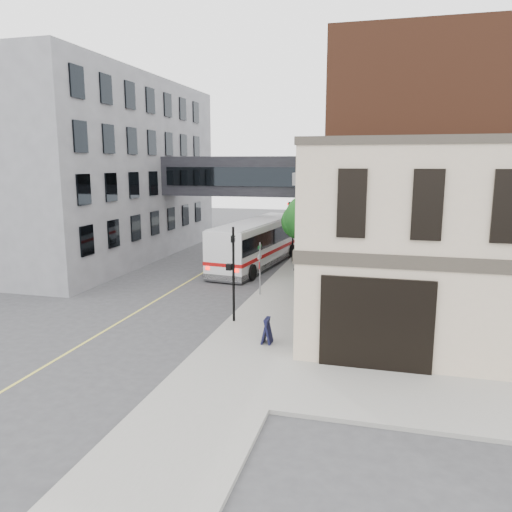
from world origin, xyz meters
The scene contains 17 objects.
ground centered at (0.00, 0.00, 0.00)m, with size 120.00×120.00×0.00m, color #38383A.
sidewalk_main centered at (2.00, 14.00, 0.07)m, with size 4.00×60.00×0.15m, color gray.
corner_building centered at (8.97, 2.00, 4.21)m, with size 10.19×8.12×8.45m.
brick_building centered at (9.98, 15.00, 6.99)m, with size 13.76×18.00×14.00m.
opposite_building centered at (-17.00, 16.00, 7.00)m, with size 14.00×24.00×14.00m, color slate.
skyway_bridge centered at (-3.00, 18.00, 6.50)m, with size 14.00×3.18×3.00m.
traffic_signal_near centered at (0.37, 2.00, 2.98)m, with size 0.44×0.22×4.60m.
traffic_signal_far centered at (0.26, 17.00, 3.34)m, with size 0.53×0.28×4.50m.
street_sign_pole centered at (0.39, 7.00, 1.93)m, with size 0.08×0.75×3.00m.
street_tree centered at (2.19, 13.22, 3.91)m, with size 3.80×3.20×5.60m.
lane_marking centered at (-5.00, 10.00, 0.01)m, with size 0.12×40.00×0.01m, color #D8CC4C.
bus centered at (-1.92, 15.38, 1.85)m, with size 4.15×12.49×3.30m.
pedestrian_a centered at (2.48, 9.95, 1.09)m, with size 0.69×0.45×1.89m, color white.
pedestrian_b centered at (2.51, 11.17, 1.03)m, with size 0.86×0.67×1.77m, color pink.
pedestrian_c centered at (2.04, 11.18, 0.99)m, with size 1.08×0.62×1.68m, color black.
newspaper_box centered at (1.86, 11.48, 0.58)m, with size 0.43×0.38×0.87m, color #145413.
sandwich_board centered at (2.61, -0.47, 0.69)m, with size 0.39×0.61×1.09m, color black.
Camera 1 is at (7.21, -19.68, 7.55)m, focal length 35.00 mm.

